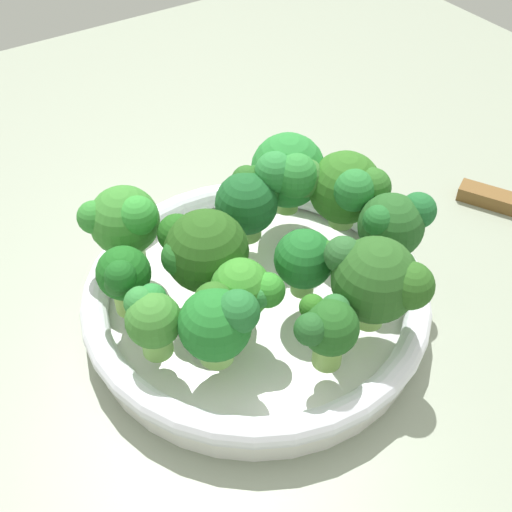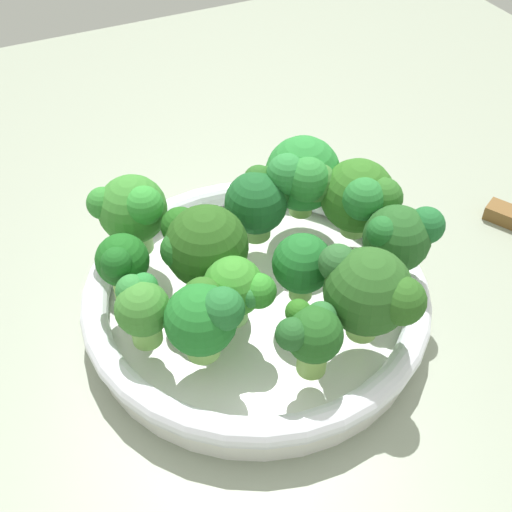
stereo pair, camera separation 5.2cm
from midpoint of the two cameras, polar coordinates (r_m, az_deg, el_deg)
ground_plane at (r=55.77cm, az=2.24°, el=-8.76°), size 130.00×130.00×2.50cm
bowl at (r=55.37cm, az=2.68°, el=-3.88°), size 29.33×29.33×4.12cm
broccoli_floret_0 at (r=50.50cm, az=-8.92°, el=-0.85°), size 4.23×4.54×6.27cm
broccoli_floret_1 at (r=50.51cm, az=7.36°, el=-1.02°), size 4.84×4.81×5.99cm
broccoli_floret_2 at (r=54.30cm, az=-8.22°, el=3.91°), size 6.47×6.13×7.38cm
broccoli_floret_3 at (r=45.66cm, az=8.21°, el=-6.97°), size 4.56×4.69×5.97cm
broccoli_floret_4 at (r=46.25cm, az=-1.40°, el=-5.54°), size 5.62×5.56×6.72cm
broccoli_floret_5 at (r=47.75cm, az=-7.03°, el=-4.54°), size 4.14×4.62×5.54cm
broccoli_floret_6 at (r=48.44cm, az=1.41°, el=-3.14°), size 4.87×5.15×5.95cm
broccoli_floret_7 at (r=56.00cm, az=2.88°, el=4.82°), size 5.74×5.48×6.38cm
broccoli_floret_8 at (r=53.47cm, az=15.22°, el=1.41°), size 6.56×5.49×6.82cm
broccoli_floret_9 at (r=47.96cm, az=13.07°, el=-3.26°), size 6.57×7.82×7.86cm
broccoli_floret_10 at (r=57.47cm, az=6.77°, el=6.93°), size 7.40×7.61×7.78cm
broccoli_floret_11 at (r=51.14cm, az=-1.90°, el=0.79°), size 7.08×7.54×7.39cm
broccoli_floret_12 at (r=56.54cm, az=11.84°, el=4.99°), size 6.48×7.17×7.32cm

